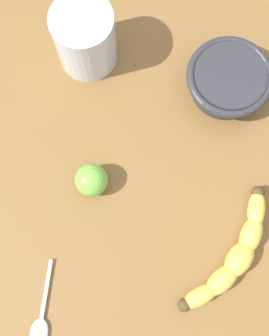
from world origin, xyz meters
TOP-DOWN VIEW (x-y plane):
  - wooden_tabletop at (0.00, 0.00)cm, footprint 120.00×120.00cm
  - banana at (-3.63, 12.24)cm, footprint 12.81×16.57cm
  - smoothie_glass at (15.91, -17.79)cm, footprint 8.62×8.62cm
  - ceramic_bowl at (-4.24, -12.22)cm, footprint 12.30×12.30cm
  - lime_fruit at (15.26, 1.80)cm, footprint 4.54×4.54cm
  - teaspoon at (22.13, 20.87)cm, footprint 3.07×11.29cm

SIDE VIEW (x-z plane):
  - wooden_tabletop at x=0.00cm, z-range 0.00..3.00cm
  - teaspoon at x=22.13cm, z-range 3.00..3.80cm
  - banana at x=-3.63cm, z-range 3.00..6.26cm
  - lime_fruit at x=15.26cm, z-range 3.00..7.54cm
  - ceramic_bowl at x=-4.24cm, z-range 3.46..7.94cm
  - smoothie_glass at x=15.91cm, z-range 2.67..12.82cm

